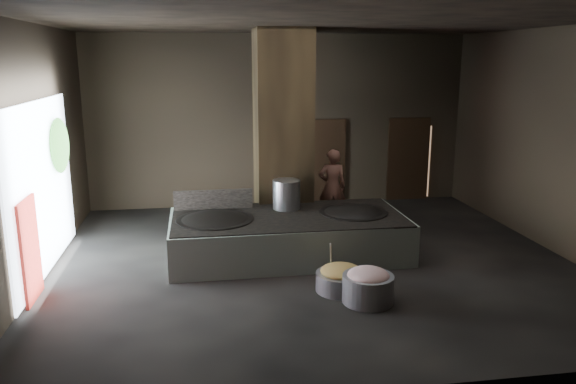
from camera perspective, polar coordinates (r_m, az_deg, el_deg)
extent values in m
cube|color=black|center=(11.17, 2.45, -7.16)|extent=(10.00, 9.00, 0.10)
cube|color=black|center=(10.48, 2.72, 17.11)|extent=(10.00, 9.00, 0.10)
cube|color=black|center=(15.03, -0.87, 7.22)|extent=(10.00, 0.10, 4.50)
cube|color=black|center=(6.28, 10.80, -1.82)|extent=(10.00, 0.10, 4.50)
cube|color=black|center=(10.79, -24.78, 3.53)|extent=(0.10, 9.00, 4.50)
cube|color=black|center=(12.59, 25.82, 4.67)|extent=(0.10, 9.00, 4.50)
cube|color=black|center=(12.38, -0.53, 5.89)|extent=(1.20, 1.20, 4.50)
cube|color=silver|center=(11.28, 0.00, -4.50)|extent=(4.67, 2.27, 0.81)
cube|color=black|center=(11.16, 0.00, -2.49)|extent=(4.55, 2.18, 0.03)
ellipsoid|color=black|center=(11.01, -7.45, -3.18)|extent=(1.46, 1.46, 0.40)
cylinder|color=black|center=(10.99, -7.46, -2.83)|extent=(1.49, 1.49, 0.05)
ellipsoid|color=black|center=(11.50, 6.63, -2.43)|extent=(1.36, 1.36, 0.38)
cylinder|color=black|center=(11.48, 6.64, -2.10)|extent=(1.39, 1.39, 0.05)
cylinder|color=#ADAFB5|center=(11.61, -0.17, -0.25)|extent=(0.57, 0.57, 0.61)
cube|color=black|center=(11.70, -7.60, -0.76)|extent=(1.62, 0.08, 0.40)
imported|color=#905949|center=(13.41, 4.51, 0.56)|extent=(0.69, 0.47, 1.80)
cylinder|color=gray|center=(9.75, 5.39, -9.05)|extent=(0.97, 0.97, 0.32)
ellipsoid|color=#99A44F|center=(9.68, 5.41, -8.00)|extent=(0.71, 0.71, 0.22)
cylinder|color=#ADAFB5|center=(9.71, 4.36, -6.64)|extent=(0.13, 0.33, 0.61)
cylinder|color=gray|center=(9.34, 8.11, -9.69)|extent=(1.07, 1.07, 0.46)
ellipsoid|color=#C57679|center=(9.26, 8.16, -8.43)|extent=(0.69, 0.69, 0.26)
cube|color=black|center=(15.31, 3.65, 2.96)|extent=(1.18, 0.08, 2.38)
cube|color=#8C6647|center=(15.53, 3.14, 2.93)|extent=(0.89, 0.04, 2.11)
cube|color=black|center=(16.00, 12.09, 3.14)|extent=(1.18, 0.08, 2.38)
cube|color=#8C6647|center=(16.12, 12.80, 3.00)|extent=(0.85, 0.04, 2.01)
cube|color=white|center=(11.07, -23.68, 0.42)|extent=(0.04, 4.20, 3.10)
cube|color=maroon|center=(10.03, -24.72, -5.40)|extent=(0.05, 0.90, 1.70)
ellipsoid|color=#194714|center=(11.99, -22.20, 4.40)|extent=(0.28, 1.10, 1.10)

